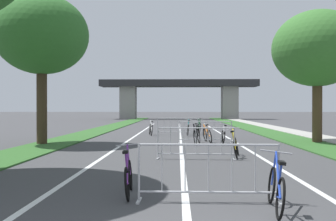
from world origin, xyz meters
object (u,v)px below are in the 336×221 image
at_px(bicycle_green_0, 199,128).
at_px(bicycle_blue_4, 276,188).
at_px(tree_right_pine_near, 317,49).
at_px(bicycle_white_8, 151,129).
at_px(crowd_barrier_fourth, 178,126).
at_px(bicycle_orange_7, 207,135).
at_px(bicycle_silver_3, 223,136).
at_px(bicycle_yellow_5, 236,146).
at_px(crowd_barrier_third, 205,132).
at_px(bicycle_black_6, 197,136).
at_px(bicycle_teal_2, 188,129).
at_px(crowd_barrier_second, 196,143).
at_px(crowd_barrier_nearest, 208,173).
at_px(bicycle_purple_1, 128,177).
at_px(tree_left_cypress_far, 42,35).

height_order(bicycle_green_0, bicycle_blue_4, bicycle_green_0).
bearing_deg(bicycle_blue_4, tree_right_pine_near, 74.00).
distance_m(tree_right_pine_near, bicycle_white_8, 10.52).
relative_size(crowd_barrier_fourth, bicycle_orange_7, 1.57).
xyz_separation_m(bicycle_silver_3, bicycle_yellow_5, (-0.12, -4.62, 0.01)).
height_order(crowd_barrier_third, bicycle_orange_7, crowd_barrier_third).
distance_m(bicycle_black_6, bicycle_orange_7, 1.11).
relative_size(bicycle_silver_3, bicycle_black_6, 0.95).
relative_size(tree_right_pine_near, bicycle_yellow_5, 3.84).
bearing_deg(bicycle_white_8, bicycle_green_0, 4.70).
relative_size(bicycle_black_6, bicycle_orange_7, 1.07).
height_order(bicycle_teal_2, bicycle_blue_4, bicycle_teal_2).
height_order(crowd_barrier_second, bicycle_green_0, crowd_barrier_second).
xyz_separation_m(crowd_barrier_fourth, bicycle_silver_3, (2.12, -6.00, -0.16)).
xyz_separation_m(crowd_barrier_fourth, bicycle_white_8, (-1.64, -0.36, -0.14)).
bearing_deg(bicycle_teal_2, bicycle_white_8, 174.53).
height_order(crowd_barrier_second, bicycle_yellow_5, crowd_barrier_second).
relative_size(crowd_barrier_second, bicycle_blue_4, 1.54).
distance_m(tree_right_pine_near, crowd_barrier_nearest, 13.74).
relative_size(bicycle_yellow_5, bicycle_white_8, 0.95).
distance_m(crowd_barrier_third, bicycle_black_6, 0.60).
height_order(crowd_barrier_nearest, bicycle_purple_1, crowd_barrier_nearest).
distance_m(crowd_barrier_fourth, bicycle_teal_2, 0.87).
relative_size(crowd_barrier_third, bicycle_orange_7, 1.58).
xyz_separation_m(crowd_barrier_fourth, bicycle_green_0, (1.34, 0.41, -0.14)).
bearing_deg(tree_left_cypress_far, crowd_barrier_nearest, -56.92).
relative_size(crowd_barrier_second, bicycle_yellow_5, 1.55).
relative_size(tree_right_pine_near, bicycle_black_6, 3.66).
xyz_separation_m(bicycle_purple_1, bicycle_teal_2, (1.57, 15.76, 0.02)).
relative_size(tree_right_pine_near, crowd_barrier_third, 2.48).
bearing_deg(bicycle_silver_3, tree_left_cypress_far, -174.87).
bearing_deg(bicycle_black_6, tree_left_cypress_far, 14.68).
bearing_deg(crowd_barrier_fourth, bicycle_blue_4, -84.65).
xyz_separation_m(crowd_barrier_third, bicycle_purple_1, (-2.26, -10.73, -0.17)).
distance_m(bicycle_green_0, bicycle_black_6, 6.43).
relative_size(tree_right_pine_near, crowd_barrier_fourth, 2.49).
bearing_deg(crowd_barrier_third, bicycle_blue_4, -88.55).
relative_size(tree_right_pine_near, bicycle_white_8, 3.66).
bearing_deg(crowd_barrier_fourth, bicycle_teal_2, -41.87).
relative_size(crowd_barrier_second, bicycle_green_0, 1.57).
height_order(bicycle_purple_1, bicycle_yellow_5, bicycle_yellow_5).
bearing_deg(tree_right_pine_near, crowd_barrier_nearest, -117.97).
bearing_deg(bicycle_green_0, bicycle_black_6, 97.40).
bearing_deg(crowd_barrier_second, tree_left_cypress_far, 144.85).
relative_size(tree_left_cypress_far, bicycle_orange_7, 4.21).
xyz_separation_m(bicycle_purple_1, bicycle_white_8, (-0.70, 15.98, 0.02)).
bearing_deg(bicycle_orange_7, tree_right_pine_near, -11.40).
xyz_separation_m(bicycle_teal_2, bicycle_black_6, (0.26, -5.44, 0.01)).
xyz_separation_m(tree_left_cypress_far, crowd_barrier_third, (7.55, 0.80, -4.48)).
relative_size(crowd_barrier_third, crowd_barrier_fourth, 1.00).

